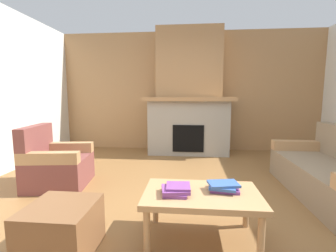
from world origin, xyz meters
TOP-DOWN VIEW (x-y plane):
  - ground at (0.00, 0.00)m, footprint 9.00×9.00m
  - wall_back_wood_panel at (0.00, 3.00)m, footprint 6.00×0.12m
  - fireplace at (0.00, 2.62)m, footprint 1.90×0.82m
  - couch at (1.83, 0.46)m, footprint 0.84×1.80m
  - armchair at (-1.84, 0.50)m, footprint 0.85×0.85m
  - coffee_table at (0.14, -0.59)m, footprint 1.00×0.60m
  - ottoman at (-0.99, -0.87)m, footprint 0.52×0.52m
  - book_stack_near_edge at (-0.08, -0.64)m, footprint 0.26×0.24m
  - book_stack_center at (0.33, -0.53)m, footprint 0.28×0.23m

SIDE VIEW (x-z plane):
  - ground at x=0.00m, z-range 0.00..0.00m
  - ottoman at x=-0.99m, z-range 0.00..0.40m
  - couch at x=1.83m, z-range -0.14..0.71m
  - armchair at x=-1.84m, z-range -0.13..0.72m
  - coffee_table at x=0.14m, z-range 0.16..0.59m
  - book_stack_near_edge at x=-0.08m, z-range 0.43..0.50m
  - book_stack_center at x=0.33m, z-range 0.43..0.50m
  - fireplace at x=0.00m, z-range -0.19..2.51m
  - wall_back_wood_panel at x=0.00m, z-range 0.00..2.70m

